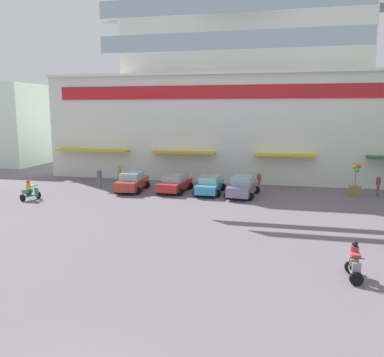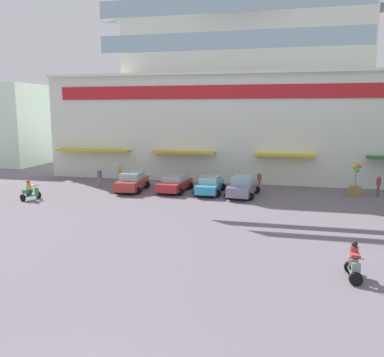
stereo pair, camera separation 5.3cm
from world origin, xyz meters
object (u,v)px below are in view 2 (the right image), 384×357
(pedestrian_1, at_px, (259,180))
(balloon_vendor_cart, at_px, (355,183))
(parked_car_1, at_px, (175,183))
(pedestrian_3, at_px, (120,173))
(parked_car_2, at_px, (210,185))
(pedestrian_0, at_px, (379,184))
(pedestrian_2, at_px, (100,177))
(scooter_rider_0, at_px, (354,264))
(parked_car_0, at_px, (132,182))
(parked_car_3, at_px, (243,186))
(scooter_rider_7, at_px, (30,192))

(pedestrian_1, bearing_deg, balloon_vendor_cart, -5.20)
(parked_car_1, distance_m, pedestrian_3, 6.15)
(parked_car_2, xyz_separation_m, pedestrian_0, (12.98, 1.89, 0.26))
(pedestrian_2, bearing_deg, pedestrian_1, 8.93)
(scooter_rider_0, bearing_deg, pedestrian_3, 135.22)
(parked_car_0, xyz_separation_m, pedestrian_2, (-3.34, 0.83, 0.17))
(parked_car_3, bearing_deg, pedestrian_2, 176.25)
(pedestrian_3, height_order, balloon_vendor_cart, balloon_vendor_cart)
(parked_car_0, bearing_deg, balloon_vendor_cart, 7.32)
(parked_car_0, relative_size, scooter_rider_0, 2.82)
(scooter_rider_7, height_order, pedestrian_2, pedestrian_2)
(parked_car_3, xyz_separation_m, balloon_vendor_cart, (8.58, 2.27, 0.22))
(scooter_rider_7, xyz_separation_m, pedestrian_1, (16.43, 7.94, 0.24))
(parked_car_0, relative_size, balloon_vendor_cart, 1.68)
(parked_car_0, relative_size, pedestrian_0, 2.56)
(pedestrian_0, height_order, pedestrian_1, pedestrian_0)
(pedestrian_0, bearing_deg, pedestrian_1, 176.41)
(parked_car_0, height_order, parked_car_1, parked_car_0)
(pedestrian_2, xyz_separation_m, pedestrian_3, (1.11, 1.76, 0.07))
(parked_car_2, height_order, scooter_rider_7, scooter_rider_7)
(pedestrian_2, xyz_separation_m, balloon_vendor_cart, (21.11, 1.45, 0.06))
(parked_car_2, distance_m, scooter_rider_7, 13.80)
(pedestrian_2, bearing_deg, balloon_vendor_cart, 3.93)
(parked_car_1, xyz_separation_m, parked_car_3, (5.64, -0.49, 0.08))
(scooter_rider_0, bearing_deg, balloon_vendor_cart, 81.54)
(parked_car_2, bearing_deg, scooter_rider_0, -60.14)
(scooter_rider_7, distance_m, pedestrian_0, 26.70)
(pedestrian_1, height_order, balloon_vendor_cart, balloon_vendor_cart)
(parked_car_0, bearing_deg, pedestrian_2, 166.04)
(parked_car_1, height_order, pedestrian_1, pedestrian_1)
(parked_car_0, relative_size, scooter_rider_7, 2.82)
(parked_car_2, height_order, pedestrian_3, pedestrian_3)
(parked_car_2, relative_size, parked_car_3, 0.98)
(parked_car_0, height_order, pedestrian_0, pedestrian_0)
(parked_car_1, distance_m, pedestrian_2, 6.91)
(pedestrian_1, xyz_separation_m, pedestrian_3, (-12.48, -0.38, 0.15))
(scooter_rider_0, bearing_deg, parked_car_1, 127.47)
(parked_car_2, distance_m, pedestrian_3, 8.97)
(parked_car_3, height_order, scooter_rider_7, parked_car_3)
(scooter_rider_0, xyz_separation_m, pedestrian_3, (-17.47, 17.34, 0.38))
(scooter_rider_7, xyz_separation_m, pedestrian_2, (2.84, 5.80, 0.33))
(pedestrian_0, xyz_separation_m, pedestrian_1, (-9.22, 0.58, -0.12))
(parked_car_0, bearing_deg, pedestrian_3, 130.74)
(parked_car_1, height_order, pedestrian_0, pedestrian_0)
(parked_car_0, distance_m, parked_car_2, 6.51)
(parked_car_0, bearing_deg, parked_car_1, 8.09)
(parked_car_0, distance_m, pedestrian_0, 19.62)
(scooter_rider_7, height_order, pedestrian_1, pedestrian_1)
(parked_car_2, bearing_deg, balloon_vendor_cart, 9.00)
(parked_car_3, bearing_deg, balloon_vendor_cart, 14.84)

